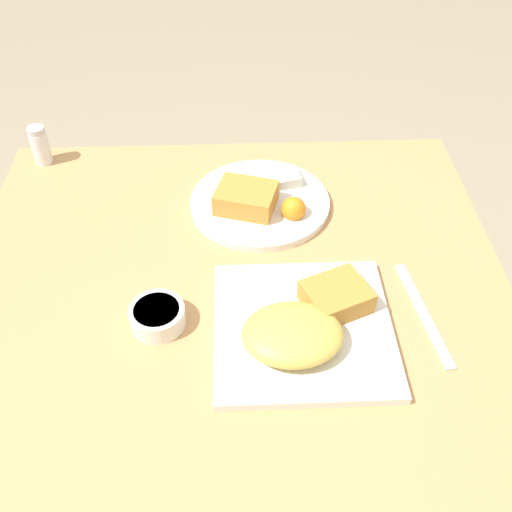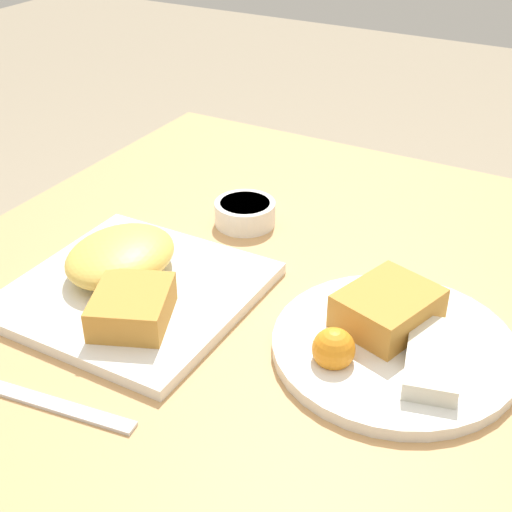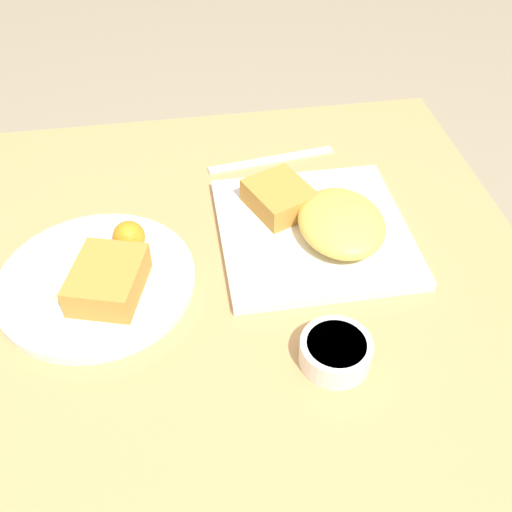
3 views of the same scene
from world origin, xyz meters
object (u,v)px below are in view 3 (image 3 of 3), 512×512
at_px(plate_oval_far, 98,277).
at_px(butter_knife, 272,160).
at_px(plate_square_near, 319,223).
at_px(sauce_ramekin, 336,351).

height_order(plate_oval_far, butter_knife, plate_oval_far).
distance_m(plate_square_near, butter_knife, 0.19).
relative_size(sauce_ramekin, butter_knife, 0.39).
height_order(sauce_ramekin, butter_knife, sauce_ramekin).
bearing_deg(sauce_ramekin, plate_oval_far, 58.84).
height_order(plate_oval_far, sauce_ramekin, plate_oval_far).
distance_m(plate_oval_far, sauce_ramekin, 0.32).
relative_size(plate_square_near, plate_oval_far, 1.02).
bearing_deg(sauce_ramekin, butter_knife, 0.23).
height_order(plate_square_near, plate_oval_far, plate_square_near).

